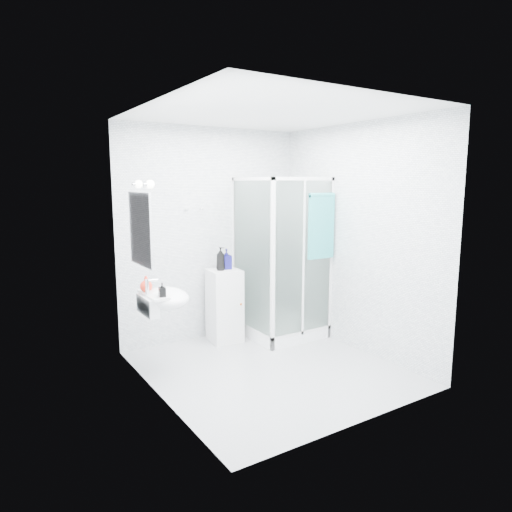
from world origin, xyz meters
TOP-DOWN VIEW (x-y plane):
  - room at (0.00, 0.00)m, footprint 2.40×2.60m
  - shower_enclosure at (0.67, 0.77)m, footprint 0.90×0.95m
  - wall_basin at (-0.99, 0.45)m, footprint 0.46×0.56m
  - mirror at (-1.19, 0.45)m, footprint 0.02×0.60m
  - vanity_lights at (-1.14, 0.45)m, footprint 0.10×0.40m
  - wall_hooks at (-0.25, 1.26)m, footprint 0.23×0.06m
  - storage_cabinet at (0.02, 1.02)m, footprint 0.40×0.41m
  - hand_towel at (0.98, 0.36)m, footprint 0.37×0.05m
  - shampoo_bottle_a at (-0.03, 1.02)m, footprint 0.14×0.14m
  - shampoo_bottle_b at (0.07, 1.06)m, footprint 0.14×0.14m
  - soap_dispenser_orange at (-1.11, 0.57)m, footprint 0.15×0.15m
  - soap_dispenser_black at (-1.05, 0.28)m, footprint 0.07×0.07m

SIDE VIEW (x-z plane):
  - storage_cabinet at x=0.02m, z-range 0.00..0.89m
  - shower_enclosure at x=0.67m, z-range -0.55..1.45m
  - wall_basin at x=-0.99m, z-range 0.62..0.97m
  - soap_dispenser_black at x=-1.05m, z-range 0.86..1.00m
  - soap_dispenser_orange at x=-1.11m, z-range 0.86..1.02m
  - shampoo_bottle_b at x=0.07m, z-range 0.89..1.14m
  - shampoo_bottle_a at x=-0.03m, z-range 0.89..1.17m
  - room at x=0.00m, z-range 0.00..2.60m
  - hand_towel at x=0.98m, z-range 1.06..1.84m
  - mirror at x=-1.19m, z-range 1.15..1.85m
  - wall_hooks at x=-0.25m, z-range 1.60..1.64m
  - vanity_lights at x=-1.14m, z-range 1.88..1.96m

